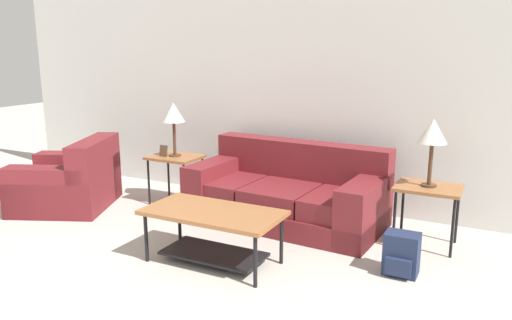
# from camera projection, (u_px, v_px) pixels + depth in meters

# --- Properties ---
(wall_back) EXTENTS (8.96, 0.06, 2.60)m
(wall_back) POSITION_uv_depth(u_px,v_px,m) (321.00, 94.00, 5.62)
(wall_back) COLOR silver
(wall_back) RESTS_ON ground_plane
(couch) EXTENTS (2.07, 1.11, 0.82)m
(couch) POSITION_uv_depth(u_px,v_px,m) (287.00, 195.00, 5.29)
(couch) COLOR maroon
(couch) RESTS_ON ground_plane
(armchair) EXTENTS (1.31, 1.32, 0.80)m
(armchair) POSITION_uv_depth(u_px,v_px,m) (69.00, 183.00, 5.78)
(armchair) COLOR maroon
(armchair) RESTS_ON ground_plane
(coffee_table) EXTENTS (1.18, 0.61, 0.47)m
(coffee_table) POSITION_uv_depth(u_px,v_px,m) (213.00, 224.00, 4.25)
(coffee_table) COLOR #935B33
(coffee_table) RESTS_ON ground_plane
(side_table_left) EXTENTS (0.58, 0.46, 0.58)m
(side_table_left) POSITION_uv_depth(u_px,v_px,m) (175.00, 161.00, 5.86)
(side_table_left) COLOR #935B33
(side_table_left) RESTS_ON ground_plane
(side_table_right) EXTENTS (0.58, 0.46, 0.58)m
(side_table_right) POSITION_uv_depth(u_px,v_px,m) (428.00, 192.00, 4.59)
(side_table_right) COLOR #935B33
(side_table_right) RESTS_ON ground_plane
(table_lamp_left) EXTENTS (0.26, 0.26, 0.62)m
(table_lamp_left) POSITION_uv_depth(u_px,v_px,m) (174.00, 114.00, 5.73)
(table_lamp_left) COLOR #472D1E
(table_lamp_left) RESTS_ON side_table_left
(table_lamp_right) EXTENTS (0.26, 0.26, 0.62)m
(table_lamp_right) POSITION_uv_depth(u_px,v_px,m) (433.00, 133.00, 4.47)
(table_lamp_right) COLOR #472D1E
(table_lamp_right) RESTS_ON side_table_right
(backpack) EXTENTS (0.27, 0.27, 0.35)m
(backpack) POSITION_uv_depth(u_px,v_px,m) (401.00, 255.00, 4.07)
(backpack) COLOR #1E2847
(backpack) RESTS_ON ground_plane
(picture_frame) EXTENTS (0.10, 0.04, 0.13)m
(picture_frame) POSITION_uv_depth(u_px,v_px,m) (164.00, 151.00, 5.82)
(picture_frame) COLOR #4C3828
(picture_frame) RESTS_ON side_table_left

